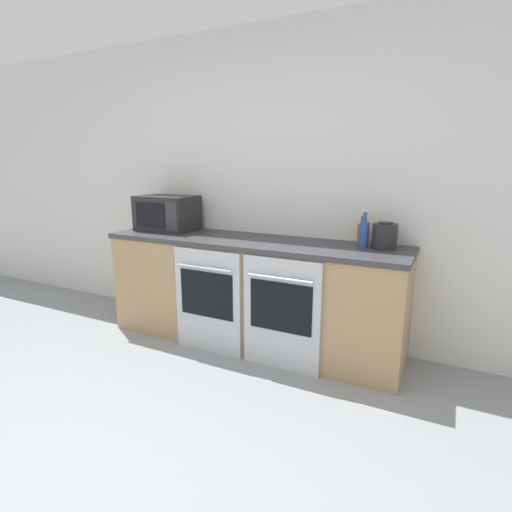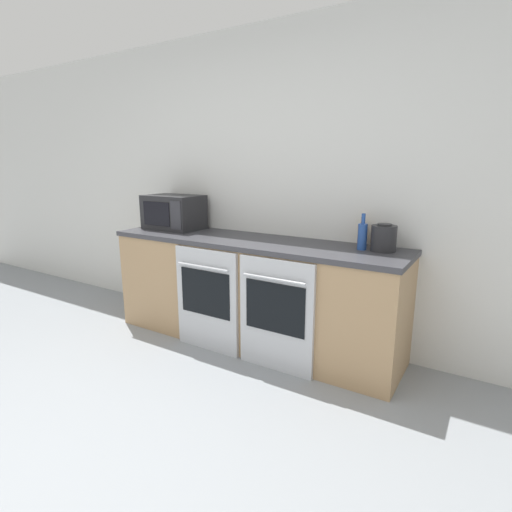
{
  "view_description": "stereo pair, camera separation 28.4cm",
  "coord_description": "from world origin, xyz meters",
  "px_view_note": "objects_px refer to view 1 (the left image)",
  "views": [
    {
      "loc": [
        1.47,
        -0.88,
        1.5
      ],
      "look_at": [
        0.05,
        1.95,
        0.76
      ],
      "focal_mm": 28.0,
      "sensor_mm": 36.0,
      "label": 1
    },
    {
      "loc": [
        1.72,
        -0.74,
        1.5
      ],
      "look_at": [
        0.05,
        1.95,
        0.76
      ],
      "focal_mm": 28.0,
      "sensor_mm": 36.0,
      "label": 2
    }
  ],
  "objects_px": {
    "oven_right": "(281,314)",
    "kettle": "(385,236)",
    "microwave": "(167,213)",
    "oven_left": "(208,301)",
    "bottle_blue": "(364,234)",
    "bottle_amber": "(362,233)"
  },
  "relations": [
    {
      "from": "kettle",
      "to": "microwave",
      "type": "bearing_deg",
      "value": -178.66
    },
    {
      "from": "oven_right",
      "to": "kettle",
      "type": "height_order",
      "value": "kettle"
    },
    {
      "from": "microwave",
      "to": "bottle_amber",
      "type": "relative_size",
      "value": 2.51
    },
    {
      "from": "bottle_blue",
      "to": "microwave",
      "type": "bearing_deg",
      "value": -179.61
    },
    {
      "from": "oven_left",
      "to": "oven_right",
      "type": "relative_size",
      "value": 1.0
    },
    {
      "from": "microwave",
      "to": "kettle",
      "type": "height_order",
      "value": "microwave"
    },
    {
      "from": "bottle_blue",
      "to": "bottle_amber",
      "type": "bearing_deg",
      "value": 107.33
    },
    {
      "from": "bottle_blue",
      "to": "kettle",
      "type": "bearing_deg",
      "value": 13.16
    },
    {
      "from": "oven_left",
      "to": "oven_right",
      "type": "bearing_deg",
      "value": 0.0
    },
    {
      "from": "oven_right",
      "to": "microwave",
      "type": "height_order",
      "value": "microwave"
    },
    {
      "from": "oven_right",
      "to": "kettle",
      "type": "xyz_separation_m",
      "value": [
        0.62,
        0.44,
        0.56
      ]
    },
    {
      "from": "oven_right",
      "to": "microwave",
      "type": "xyz_separation_m",
      "value": [
        -1.32,
        0.39,
        0.62
      ]
    },
    {
      "from": "microwave",
      "to": "bottle_blue",
      "type": "height_order",
      "value": "microwave"
    },
    {
      "from": "bottle_amber",
      "to": "kettle",
      "type": "xyz_separation_m",
      "value": [
        0.19,
        -0.12,
        0.01
      ]
    },
    {
      "from": "bottle_blue",
      "to": "kettle",
      "type": "relative_size",
      "value": 1.34
    },
    {
      "from": "oven_right",
      "to": "microwave",
      "type": "distance_m",
      "value": 1.51
    },
    {
      "from": "oven_right",
      "to": "bottle_amber",
      "type": "bearing_deg",
      "value": 52.39
    },
    {
      "from": "oven_left",
      "to": "kettle",
      "type": "distance_m",
      "value": 1.44
    },
    {
      "from": "oven_right",
      "to": "bottle_blue",
      "type": "relative_size",
      "value": 3.25
    },
    {
      "from": "oven_left",
      "to": "bottle_amber",
      "type": "bearing_deg",
      "value": 27.58
    },
    {
      "from": "oven_left",
      "to": "oven_right",
      "type": "height_order",
      "value": "same"
    },
    {
      "from": "oven_left",
      "to": "microwave",
      "type": "bearing_deg",
      "value": 150.06
    }
  ]
}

